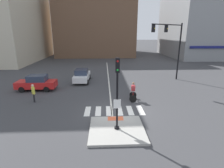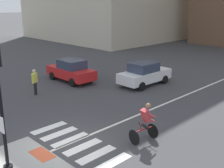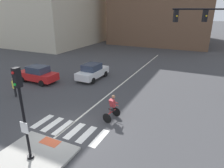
# 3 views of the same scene
# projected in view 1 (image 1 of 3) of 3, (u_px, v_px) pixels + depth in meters

# --- Properties ---
(ground_plane) EXTENTS (300.00, 300.00, 0.00)m
(ground_plane) POSITION_uv_depth(u_px,v_px,m) (114.00, 112.00, 13.73)
(ground_plane) COLOR #3D3D3F
(traffic_island) EXTENTS (3.46, 3.37, 0.15)m
(traffic_island) POSITION_uv_depth(u_px,v_px,m) (117.00, 129.00, 11.14)
(traffic_island) COLOR #A3A099
(traffic_island) RESTS_ON ground
(tactile_pad_front) EXTENTS (1.10, 0.60, 0.01)m
(tactile_pad_front) POSITION_uv_depth(u_px,v_px,m) (116.00, 118.00, 12.40)
(tactile_pad_front) COLOR #DB5B38
(tactile_pad_front) RESTS_ON traffic_island
(signal_pole) EXTENTS (0.44, 0.38, 4.47)m
(signal_pole) POSITION_uv_depth(u_px,v_px,m) (117.00, 88.00, 10.35)
(signal_pole) COLOR black
(signal_pole) RESTS_ON traffic_island
(crosswalk_stripe_a) EXTENTS (0.44, 1.80, 0.01)m
(crosswalk_stripe_a) POSITION_uv_depth(u_px,v_px,m) (88.00, 111.00, 13.92)
(crosswalk_stripe_a) COLOR silver
(crosswalk_stripe_a) RESTS_ON ground
(crosswalk_stripe_b) EXTENTS (0.44, 1.80, 0.01)m
(crosswalk_stripe_b) POSITION_uv_depth(u_px,v_px,m) (98.00, 111.00, 13.95)
(crosswalk_stripe_b) COLOR silver
(crosswalk_stripe_b) RESTS_ON ground
(crosswalk_stripe_c) EXTENTS (0.44, 1.80, 0.01)m
(crosswalk_stripe_c) POSITION_uv_depth(u_px,v_px,m) (109.00, 111.00, 13.99)
(crosswalk_stripe_c) COLOR silver
(crosswalk_stripe_c) RESTS_ON ground
(crosswalk_stripe_d) EXTENTS (0.44, 1.80, 0.01)m
(crosswalk_stripe_d) POSITION_uv_depth(u_px,v_px,m) (120.00, 111.00, 14.02)
(crosswalk_stripe_d) COLOR silver
(crosswalk_stripe_d) RESTS_ON ground
(crosswalk_stripe_e) EXTENTS (0.44, 1.80, 0.01)m
(crosswalk_stripe_e) POSITION_uv_depth(u_px,v_px,m) (130.00, 110.00, 14.06)
(crosswalk_stripe_e) COLOR silver
(crosswalk_stripe_e) RESTS_ON ground
(crosswalk_stripe_f) EXTENTS (0.44, 1.80, 0.01)m
(crosswalk_stripe_f) POSITION_uv_depth(u_px,v_px,m) (141.00, 110.00, 14.10)
(crosswalk_stripe_f) COLOR silver
(crosswalk_stripe_f) RESTS_ON ground
(lane_centre_line) EXTENTS (0.14, 28.00, 0.01)m
(lane_centre_line) POSITION_uv_depth(u_px,v_px,m) (109.00, 80.00, 23.31)
(lane_centre_line) COLOR silver
(lane_centre_line) RESTS_ON ground
(traffic_light_mast) EXTENTS (4.64, 3.11, 7.13)m
(traffic_light_mast) POSITION_uv_depth(u_px,v_px,m) (172.00, 42.00, 21.23)
(traffic_light_mast) COLOR black
(traffic_light_mast) RESTS_ON ground
(building_corner_left) EXTENTS (20.29, 22.15, 15.77)m
(building_corner_left) POSITION_uv_depth(u_px,v_px,m) (97.00, 26.00, 50.54)
(building_corner_left) COLOR brown
(building_corner_left) RESTS_ON ground
(building_far_block) EXTENTS (20.53, 20.31, 20.84)m
(building_far_block) POSITION_uv_depth(u_px,v_px,m) (210.00, 14.00, 44.40)
(building_far_block) COLOR gray
(building_far_block) RESTS_ON ground
(car_red_cross_left) EXTENTS (4.11, 1.87, 1.64)m
(car_red_cross_left) POSITION_uv_depth(u_px,v_px,m) (37.00, 83.00, 18.90)
(car_red_cross_left) COLOR red
(car_red_cross_left) RESTS_ON ground
(car_white_westbound_far) EXTENTS (1.91, 4.14, 1.64)m
(car_white_westbound_far) POSITION_uv_depth(u_px,v_px,m) (82.00, 75.00, 22.12)
(car_white_westbound_far) COLOR white
(car_white_westbound_far) RESTS_ON ground
(cyclist) EXTENTS (0.82, 1.18, 1.68)m
(cyclist) POSITION_uv_depth(u_px,v_px,m) (133.00, 91.00, 15.99)
(cyclist) COLOR black
(cyclist) RESTS_ON ground
(pedestrian_at_curb_left) EXTENTS (0.38, 0.48, 1.67)m
(pedestrian_at_curb_left) POSITION_uv_depth(u_px,v_px,m) (33.00, 92.00, 15.46)
(pedestrian_at_curb_left) COLOR black
(pedestrian_at_curb_left) RESTS_ON ground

